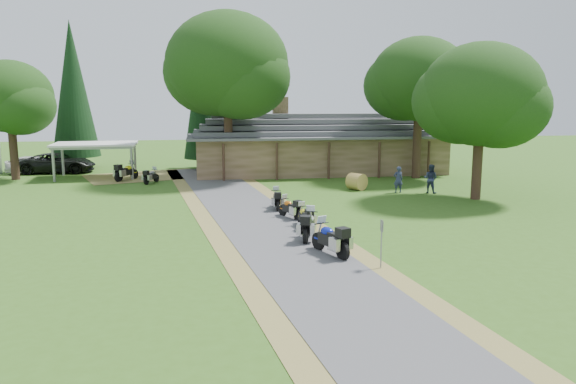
{
  "coord_description": "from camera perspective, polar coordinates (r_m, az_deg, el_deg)",
  "views": [
    {
      "loc": [
        -3.28,
        -22.18,
        6.35
      ],
      "look_at": [
        0.71,
        4.95,
        1.6
      ],
      "focal_mm": 35.0,
      "sensor_mm": 36.0,
      "label": 1
    }
  ],
  "objects": [
    {
      "name": "sign_post",
      "position": [
        21.03,
        9.46,
        -5.26
      ],
      "size": [
        0.33,
        0.06,
        1.85
      ],
      "primitive_type": null,
      "color": "gray",
      "rests_on": "ground"
    },
    {
      "name": "cedar_far",
      "position": [
        52.37,
        -20.96,
        9.16
      ],
      "size": [
        4.04,
        4.04,
        12.66
      ],
      "primitive_type": "cone",
      "color": "black",
      "rests_on": "ground"
    },
    {
      "name": "motorcycle_row_a",
      "position": [
        22.59,
        4.31,
        -4.6
      ],
      "size": [
        1.47,
        2.24,
        1.46
      ],
      "primitive_type": null,
      "rotation": [
        0.0,
        0.0,
        1.97
      ],
      "color": "#0F1D9C",
      "rests_on": "ground"
    },
    {
      "name": "motorcycle_row_e",
      "position": [
        31.56,
        -1.15,
        -0.67
      ],
      "size": [
        0.66,
        1.79,
        1.21
      ],
      "primitive_type": null,
      "rotation": [
        0.0,
        0.0,
        1.53
      ],
      "color": "black",
      "rests_on": "ground"
    },
    {
      "name": "oak_lodge_left",
      "position": [
        43.23,
        -6.17,
        10.58
      ],
      "size": [
        9.24,
        9.24,
        13.93
      ],
      "primitive_type": null,
      "color": "#16340F",
      "rests_on": "ground"
    },
    {
      "name": "ground",
      "position": [
        23.31,
        0.04,
        -5.98
      ],
      "size": [
        120.0,
        120.0,
        0.0
      ],
      "primitive_type": "plane",
      "color": "#335718",
      "rests_on": "ground"
    },
    {
      "name": "motorcycle_row_b",
      "position": [
        24.97,
        2.11,
        -3.26
      ],
      "size": [
        1.3,
        2.15,
        1.4
      ],
      "primitive_type": null,
      "rotation": [
        0.0,
        0.0,
        1.24
      ],
      "color": "#AFB3B7",
      "rests_on": "ground"
    },
    {
      "name": "oak_silo",
      "position": [
        47.09,
        -26.36,
        7.23
      ],
      "size": [
        6.32,
        6.32,
        10.1
      ],
      "primitive_type": null,
      "color": "#16340F",
      "rests_on": "ground"
    },
    {
      "name": "lodge",
      "position": [
        47.27,
        3.0,
        5.08
      ],
      "size": [
        21.4,
        9.4,
        4.9
      ],
      "primitive_type": null,
      "color": "brown",
      "rests_on": "ground"
    },
    {
      "name": "person_b",
      "position": [
        37.86,
        14.29,
        1.56
      ],
      "size": [
        0.77,
        0.76,
        2.22
      ],
      "primitive_type": "imported",
      "rotation": [
        0.0,
        0.0,
        2.38
      ],
      "color": "#2C3352",
      "rests_on": "ground"
    },
    {
      "name": "oak_driveway",
      "position": [
        36.09,
        18.93,
        7.41
      ],
      "size": [
        7.33,
        7.33,
        10.32
      ],
      "primitive_type": null,
      "color": "#16340F",
      "rests_on": "ground"
    },
    {
      "name": "hay_bale",
      "position": [
        38.26,
        6.99,
        1.06
      ],
      "size": [
        1.52,
        1.49,
        1.13
      ],
      "primitive_type": "cylinder",
      "rotation": [
        1.57,
        0.0,
        0.59
      ],
      "color": "#A1853B",
      "rests_on": "ground"
    },
    {
      "name": "motorcycle_carport_b",
      "position": [
        42.05,
        -13.73,
        1.65
      ],
      "size": [
        1.25,
        1.75,
        1.15
      ],
      "primitive_type": null,
      "rotation": [
        0.0,
        0.0,
        1.1
      ],
      "color": "slate",
      "rests_on": "ground"
    },
    {
      "name": "motorcycle_carport_a",
      "position": [
        43.92,
        -16.1,
        2.08
      ],
      "size": [
        1.79,
        2.14,
        1.45
      ],
      "primitive_type": null,
      "rotation": [
        0.0,
        0.0,
        0.96
      ],
      "color": "yellow",
      "rests_on": "ground"
    },
    {
      "name": "cedar_near",
      "position": [
        49.02,
        -8.53,
        9.65
      ],
      "size": [
        3.67,
        3.67,
        12.59
      ],
      "primitive_type": "cone",
      "color": "black",
      "rests_on": "ground"
    },
    {
      "name": "oak_lodge_right",
      "position": [
        44.32,
        13.15,
        9.23
      ],
      "size": [
        7.46,
        7.46,
        12.18
      ],
      "primitive_type": null,
      "color": "#16340F",
      "rests_on": "ground"
    },
    {
      "name": "motorcycle_row_c",
      "position": [
        27.14,
        1.71,
        -2.43
      ],
      "size": [
        0.81,
        1.79,
        1.18
      ],
      "primitive_type": null,
      "rotation": [
        0.0,
        0.0,
        1.72
      ],
      "color": "gold",
      "rests_on": "ground"
    },
    {
      "name": "carport",
      "position": [
        46.17,
        -18.9,
        3.07
      ],
      "size": [
        6.43,
        4.46,
        2.69
      ],
      "primitive_type": null,
      "rotation": [
        0.0,
        0.0,
        0.05
      ],
      "color": "silver",
      "rests_on": "ground"
    },
    {
      "name": "person_a",
      "position": [
        37.54,
        11.14,
        1.48
      ],
      "size": [
        0.59,
        0.44,
        2.04
      ],
      "primitive_type": "imported",
      "rotation": [
        0.0,
        0.0,
        3.17
      ],
      "color": "#2C3352",
      "rests_on": "ground"
    },
    {
      "name": "car_dark_suv",
      "position": [
        50.05,
        -22.38,
        3.21
      ],
      "size": [
        2.86,
        6.48,
        2.46
      ],
      "primitive_type": "imported",
      "rotation": [
        0.0,
        0.0,
        1.55
      ],
      "color": "black",
      "rests_on": "ground"
    },
    {
      "name": "driveway",
      "position": [
        27.09,
        -2.24,
        -3.74
      ],
      "size": [
        51.95,
        51.95,
        0.0
      ],
      "primitive_type": "plane",
      "rotation": [
        0.0,
        0.0,
        0.14
      ],
      "color": "#424245",
      "rests_on": "ground"
    },
    {
      "name": "motorcycle_row_d",
      "position": [
        29.21,
        0.2,
        -1.55
      ],
      "size": [
        1.28,
        1.8,
        1.18
      ],
      "primitive_type": null,
      "rotation": [
        0.0,
        0.0,
        2.04
      ],
      "color": "#B55710",
      "rests_on": "ground"
    },
    {
      "name": "car_white_sedan",
      "position": [
        50.48,
        -24.35,
        2.8
      ],
      "size": [
        3.02,
        5.9,
        1.89
      ],
      "primitive_type": "imported",
      "rotation": [
        0.0,
        0.0,
        1.69
      ],
      "color": "silver",
      "rests_on": "ground"
    }
  ]
}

